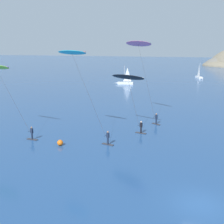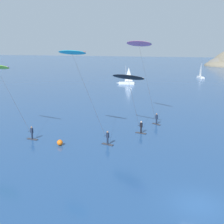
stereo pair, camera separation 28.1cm
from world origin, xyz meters
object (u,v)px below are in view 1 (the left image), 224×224
(kitesurfer_cyan, at_px, (75,61))
(marker_buoy, at_px, (60,143))
(kitesurfer_pink, at_px, (139,49))
(kitesurfer_black, at_px, (129,82))
(sailboat_near, at_px, (124,82))
(sailboat_far, at_px, (199,77))

(kitesurfer_cyan, relative_size, marker_buoy, 15.91)
(kitesurfer_pink, distance_m, kitesurfer_black, 7.82)
(sailboat_near, bearing_deg, marker_buoy, -81.61)
(sailboat_far, height_order, kitesurfer_cyan, kitesurfer_cyan)
(sailboat_far, relative_size, kitesurfer_black, 0.74)
(sailboat_far, xyz_separation_m, marker_buoy, (-13.34, -79.92, -0.29))
(sailboat_near, height_order, marker_buoy, sailboat_near)
(sailboat_far, xyz_separation_m, kitesurfer_pink, (-7.49, -64.78, 10.51))
(kitesurfer_pink, xyz_separation_m, kitesurfer_black, (0.17, -6.55, -4.28))
(sailboat_near, distance_m, kitesurfer_black, 49.56)
(sailboat_far, height_order, marker_buoy, sailboat_far)
(kitesurfer_black, bearing_deg, sailboat_far, 84.15)
(sailboat_far, bearing_deg, kitesurfer_pink, -96.59)
(kitesurfer_black, distance_m, marker_buoy, 12.36)
(kitesurfer_black, bearing_deg, kitesurfer_pink, 91.52)
(kitesurfer_black, bearing_deg, kitesurfer_cyan, -136.22)
(sailboat_near, distance_m, sailboat_far, 32.45)
(sailboat_near, relative_size, kitesurfer_pink, 0.48)
(sailboat_far, xyz_separation_m, kitesurfer_cyan, (-12.69, -76.48, 9.10))
(sailboat_near, relative_size, kitesurfer_black, 0.75)
(sailboat_near, xyz_separation_m, kitesurfer_pink, (14.06, -40.52, 10.51))
(kitesurfer_black, bearing_deg, marker_buoy, -125.04)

